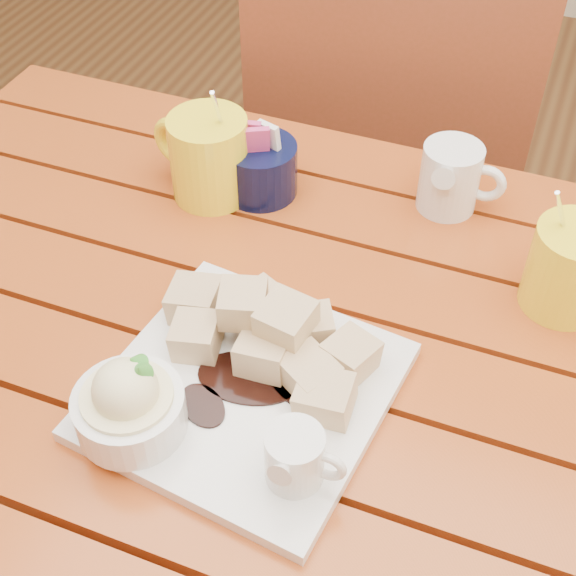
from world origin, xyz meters
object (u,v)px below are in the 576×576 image
at_px(table, 287,395).
at_px(coffee_mug_right, 573,269).
at_px(chair_far, 388,153).
at_px(coffee_mug_left, 207,156).
at_px(dessert_plate, 224,383).

xyz_separation_m(table, coffee_mug_right, (0.28, 0.16, 0.16)).
relative_size(coffee_mug_right, chair_far, 0.16).
relative_size(coffee_mug_left, chair_far, 0.17).
xyz_separation_m(dessert_plate, chair_far, (-0.03, 0.76, -0.23)).
bearing_deg(coffee_mug_right, chair_far, 145.24).
xyz_separation_m(dessert_plate, coffee_mug_right, (0.30, 0.27, 0.02)).
relative_size(table, coffee_mug_left, 7.08).
bearing_deg(dessert_plate, table, 77.12).
bearing_deg(dessert_plate, coffee_mug_left, 117.80).
relative_size(dessert_plate, chair_far, 0.31).
height_order(coffee_mug_right, chair_far, chair_far).
bearing_deg(table, coffee_mug_left, 133.06).
bearing_deg(dessert_plate, coffee_mug_right, 41.74).
height_order(table, chair_far, chair_far).
relative_size(dessert_plate, coffee_mug_left, 1.80).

